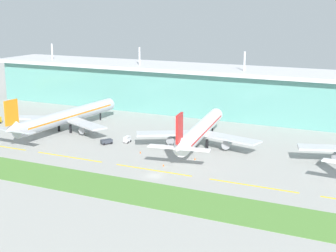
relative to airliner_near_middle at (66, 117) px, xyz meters
name	(u,v)px	position (x,y,z in m)	size (l,w,h in m)	color
ground_plane	(154,176)	(61.05, -35.69, -6.46)	(600.00, 600.00, 0.00)	#9E9E99
terminal_building	(247,93)	(61.05, 61.90, 5.35)	(288.00, 34.00, 32.21)	#5B9E93
airliner_near_middle	(66,117)	(0.00, 0.00, 0.00)	(48.76, 72.06, 18.90)	#ADB2BC
airliner_center	(200,131)	(61.18, 2.12, -0.01)	(48.25, 66.54, 18.90)	white
taxiway_stripe_mid_west	(69,157)	(24.05, -30.79, -6.44)	(28.00, 0.70, 0.04)	yellow
taxiway_stripe_centre	(153,170)	(58.05, -30.79, -6.44)	(28.00, 0.70, 0.04)	yellow
taxiway_stripe_mid_east	(253,186)	(92.05, -30.79, -6.44)	(28.00, 0.70, 0.04)	yellow
grass_verge	(131,191)	(61.05, -50.77, -6.41)	(300.00, 18.00, 0.10)	#518438
pushback_tug	(107,141)	(26.68, -10.11, -5.36)	(4.46, 4.99, 1.85)	#333842
baggage_cart	(127,139)	(32.84, -4.55, -5.19)	(2.24, 3.73, 2.48)	silver
safety_cone_left_wingtip	(164,165)	(59.28, -25.45, -6.11)	(0.56, 0.56, 0.70)	orange
safety_cone_nose_front	(140,152)	(44.74, -15.37, -6.11)	(0.56, 0.56, 0.70)	orange
safety_cone_right_wingtip	(195,159)	(66.01, -13.94, -6.11)	(0.56, 0.56, 0.70)	orange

